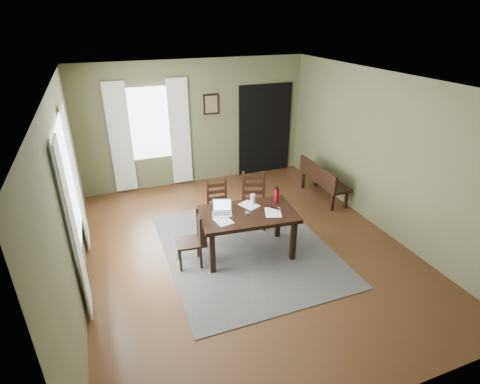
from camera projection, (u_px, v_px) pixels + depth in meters
name	position (u px, v px, depth m)	size (l,w,h in m)	color
ground	(246.00, 248.00, 6.23)	(5.00, 6.00, 0.01)	#492C16
room_shell	(247.00, 145.00, 5.45)	(5.02, 6.02, 2.71)	brown
rug	(246.00, 248.00, 6.23)	(2.60, 3.20, 0.01)	#454545
dining_table	(248.00, 218.00, 5.82)	(1.56, 1.03, 0.74)	black
chair_end	(192.00, 240.00, 5.66)	(0.42, 0.42, 0.87)	black
chair_back_left	(218.00, 206.00, 6.66)	(0.41, 0.41, 0.88)	black
chair_back_right	(254.00, 201.00, 6.71)	(0.55, 0.55, 0.99)	black
bench	(322.00, 178.00, 7.72)	(0.43, 1.34, 0.75)	black
laptop	(222.00, 210.00, 5.75)	(0.36, 0.32, 0.21)	#B7B7BC
computer_mouse	(247.00, 213.00, 5.72)	(0.06, 0.10, 0.03)	#3F3F42
tv_remote	(275.00, 208.00, 5.89)	(0.04, 0.16, 0.02)	black
drinking_glass	(253.00, 199.00, 6.00)	(0.08, 0.08, 0.17)	silver
water_bottle	(276.00, 195.00, 6.05)	(0.08, 0.08, 0.27)	#B10D22
paper_a	(223.00, 221.00, 5.55)	(0.22, 0.29, 0.00)	white
paper_b	(273.00, 212.00, 5.78)	(0.24, 0.32, 0.00)	white
paper_c	(249.00, 205.00, 6.00)	(0.23, 0.30, 0.00)	white
window_left	(70.00, 186.00, 4.97)	(0.01, 1.30, 1.70)	white
window_back	(149.00, 124.00, 7.78)	(1.00, 0.01, 1.50)	white
curtain_left_near	(75.00, 233.00, 4.40)	(0.03, 0.48, 2.30)	silver
curtain_left_far	(76.00, 180.00, 5.78)	(0.03, 0.48, 2.30)	silver
curtain_back_left	(120.00, 139.00, 7.66)	(0.44, 0.03, 2.30)	silver
curtain_back_right	(180.00, 133.00, 8.06)	(0.44, 0.03, 2.30)	silver
framed_picture	(211.00, 104.00, 8.08)	(0.34, 0.03, 0.44)	black
doorway_back	(265.00, 130.00, 8.81)	(1.30, 0.03, 2.10)	black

